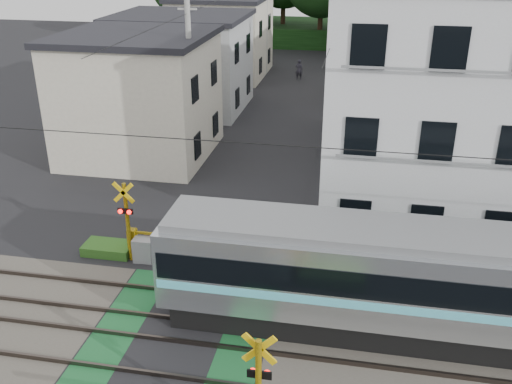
# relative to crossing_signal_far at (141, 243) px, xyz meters

# --- Properties ---
(ground) EXTENTS (120.00, 120.00, 0.00)m
(ground) POSITION_rel_crossing_signal_far_xyz_m (2.59, -3.65, -0.71)
(ground) COLOR black
(track_bed) EXTENTS (120.00, 120.00, 0.14)m
(track_bed) POSITION_rel_crossing_signal_far_xyz_m (2.59, -3.65, -0.67)
(track_bed) COLOR #47423A
(track_bed) RESTS_ON ground
(crossing_signal_far) EXTENTS (4.74, 0.65, 3.09)m
(crossing_signal_far) POSITION_rel_crossing_signal_far_xyz_m (0.00, 0.00, 0.00)
(crossing_signal_far) COLOR yellow
(crossing_signal_far) RESTS_ON ground
(apartment_block) EXTENTS (10.20, 8.36, 9.30)m
(apartment_block) POSITION_rel_crossing_signal_far_xyz_m (11.09, 5.84, 3.94)
(apartment_block) COLOR white
(apartment_block) RESTS_ON ground
(houses_row) EXTENTS (22.07, 31.35, 6.80)m
(houses_row) POSITION_rel_crossing_signal_far_xyz_m (2.84, 22.27, 2.53)
(houses_row) COLOR beige
(houses_row) RESTS_ON ground
(catenary) EXTENTS (60.00, 5.04, 7.00)m
(catenary) POSITION_rel_crossing_signal_far_xyz_m (8.59, -3.62, 2.98)
(catenary) COLOR #2D2D33
(catenary) RESTS_ON ground
(utility_poles) EXTENTS (7.90, 42.00, 8.00)m
(utility_poles) POSITION_rel_crossing_signal_far_xyz_m (1.53, 19.35, 3.37)
(utility_poles) COLOR #A5A5A0
(utility_poles) RESTS_ON ground
(pedestrian) EXTENTS (0.60, 0.40, 1.61)m
(pedestrian) POSITION_rel_crossing_signal_far_xyz_m (2.19, 28.74, 0.10)
(pedestrian) COLOR #302D39
(pedestrian) RESTS_ON ground
(weed_patches) EXTENTS (10.25, 8.80, 0.40)m
(weed_patches) POSITION_rel_crossing_signal_far_xyz_m (4.34, -3.74, -0.53)
(weed_patches) COLOR #2D5E1E
(weed_patches) RESTS_ON ground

